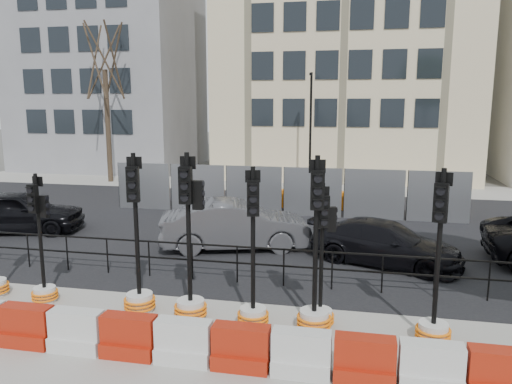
% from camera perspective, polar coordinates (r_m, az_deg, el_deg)
% --- Properties ---
extents(ground, '(120.00, 120.00, 0.00)m').
position_cam_1_polar(ground, '(11.95, -3.55, -12.38)').
color(ground, '#51514C').
rests_on(ground, ground).
extents(sidewalk_near, '(40.00, 6.00, 0.02)m').
position_cam_1_polar(sidewalk_near, '(9.38, -8.60, -19.21)').
color(sidewalk_near, gray).
rests_on(sidewalk_near, ground).
extents(road, '(40.00, 14.00, 0.03)m').
position_cam_1_polar(road, '(18.45, 2.13, -4.05)').
color(road, black).
rests_on(road, ground).
extents(sidewalk_far, '(40.00, 4.00, 0.02)m').
position_cam_1_polar(sidewalk_far, '(27.18, 5.26, 0.62)').
color(sidewalk_far, gray).
rests_on(sidewalk_far, ground).
extents(building_grey, '(11.00, 9.06, 14.00)m').
position_cam_1_polar(building_grey, '(36.81, -16.28, 13.74)').
color(building_grey, gray).
rests_on(building_grey, ground).
extents(building_cream, '(15.00, 10.06, 18.00)m').
position_cam_1_polar(building_cream, '(32.91, 10.40, 17.92)').
color(building_cream, beige).
rests_on(building_cream, ground).
extents(kerb_railing, '(18.00, 0.04, 1.00)m').
position_cam_1_polar(kerb_railing, '(12.80, -2.17, -7.51)').
color(kerb_railing, black).
rests_on(kerb_railing, ground).
extents(heras_fencing, '(14.33, 1.72, 2.00)m').
position_cam_1_polar(heras_fencing, '(21.00, 4.95, -0.50)').
color(heras_fencing, gray).
rests_on(heras_fencing, ground).
extents(lamp_post_far, '(0.12, 0.56, 6.00)m').
position_cam_1_polar(lamp_post_far, '(25.76, 6.24, 7.26)').
color(lamp_post_far, black).
rests_on(lamp_post_far, ground).
extents(tree_bare_far, '(2.00, 2.00, 9.00)m').
position_cam_1_polar(tree_bare_far, '(29.67, -16.93, 13.93)').
color(tree_bare_far, '#473828').
rests_on(tree_bare_far, ground).
extents(barrier_row, '(15.70, 0.50, 0.80)m').
position_cam_1_polar(barrier_row, '(9.38, -8.22, -16.75)').
color(barrier_row, '#AC1B0D').
rests_on(barrier_row, ground).
extents(traffic_signal_b, '(0.60, 0.60, 3.03)m').
position_cam_1_polar(traffic_signal_b, '(12.62, -23.16, -8.48)').
color(traffic_signal_b, silver).
rests_on(traffic_signal_b, ground).
extents(traffic_signal_c, '(0.70, 0.70, 3.55)m').
position_cam_1_polar(traffic_signal_c, '(11.41, -13.27, -9.83)').
color(traffic_signal_c, silver).
rests_on(traffic_signal_c, ground).
extents(traffic_signal_d, '(0.71, 0.71, 3.60)m').
position_cam_1_polar(traffic_signal_d, '(10.81, -7.52, -10.10)').
color(traffic_signal_d, silver).
rests_on(traffic_signal_d, ground).
extents(traffic_signal_e, '(0.66, 0.66, 3.35)m').
position_cam_1_polar(traffic_signal_e, '(10.46, -0.34, -11.69)').
color(traffic_signal_e, silver).
rests_on(traffic_signal_e, ground).
extents(traffic_signal_f, '(0.59, 0.59, 3.02)m').
position_cam_1_polar(traffic_signal_f, '(10.55, 7.46, -11.43)').
color(traffic_signal_f, silver).
rests_on(traffic_signal_f, ground).
extents(traffic_signal_g, '(0.71, 0.71, 3.60)m').
position_cam_1_polar(traffic_signal_g, '(10.32, 6.71, -11.79)').
color(traffic_signal_g, silver).
rests_on(traffic_signal_g, ground).
extents(traffic_signal_h, '(0.67, 0.67, 3.42)m').
position_cam_1_polar(traffic_signal_h, '(10.36, 19.72, -12.47)').
color(traffic_signal_h, silver).
rests_on(traffic_signal_h, ground).
extents(car_a, '(3.73, 5.21, 1.51)m').
position_cam_1_polar(car_a, '(19.55, -25.51, -2.03)').
color(car_a, black).
rests_on(car_a, ground).
extents(car_b, '(4.20, 5.57, 1.54)m').
position_cam_1_polar(car_b, '(15.70, -2.32, -3.80)').
color(car_b, '#48484C').
rests_on(car_b, ground).
extents(car_c, '(4.47, 5.39, 1.24)m').
position_cam_1_polar(car_c, '(14.74, 14.58, -5.69)').
color(car_c, black).
rests_on(car_c, ground).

